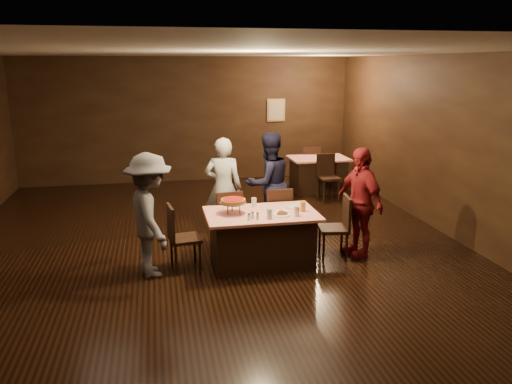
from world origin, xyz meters
TOP-DOWN VIEW (x-y plane):
  - room at (0.00, 0.01)m, footprint 10.00×10.04m
  - main_table at (0.64, -0.56)m, footprint 1.60×1.00m
  - back_table at (2.81, 3.35)m, footprint 1.30×0.90m
  - chair_far_left at (0.24, 0.19)m, footprint 0.47×0.47m
  - chair_far_right at (1.04, 0.19)m, footprint 0.44×0.44m
  - chair_end_left at (-0.46, -0.56)m, footprint 0.47×0.47m
  - chair_end_right at (1.74, -0.56)m, footprint 0.48×0.48m
  - chair_back_near at (2.81, 2.65)m, footprint 0.45×0.45m
  - chair_back_far at (2.81, 3.95)m, footprint 0.48×0.48m
  - diner_white_jacket at (0.27, 0.73)m, footprint 0.69×0.54m
  - diner_navy_hoodie at (1.04, 0.73)m, footprint 1.02×0.91m
  - diner_grey_knit at (-0.92, -0.66)m, footprint 0.87×1.22m
  - diner_red_shirt at (2.15, -0.52)m, footprint 0.64×1.05m
  - pizza_stand at (0.24, -0.51)m, footprint 0.38×0.38m
  - plate_with_slice at (0.89, -0.74)m, footprint 0.25×0.25m
  - plate_empty at (1.19, -0.41)m, footprint 0.25×0.25m
  - glass_front_left at (0.69, -0.86)m, footprint 0.08×0.08m
  - glass_front_right at (1.09, -0.81)m, footprint 0.08×0.08m
  - glass_amber at (1.24, -0.61)m, footprint 0.08×0.08m
  - glass_back at (0.59, -0.26)m, footprint 0.08×0.08m
  - condiments at (0.46, -0.85)m, footprint 0.17×0.10m
  - napkin_center at (0.94, -0.56)m, footprint 0.19×0.19m
  - napkin_left at (0.49, -0.61)m, footprint 0.21×0.21m

SIDE VIEW (x-z plane):
  - main_table at x=0.64m, z-range 0.00..0.77m
  - back_table at x=2.81m, z-range 0.00..0.77m
  - chair_far_left at x=0.24m, z-range 0.00..0.95m
  - chair_far_right at x=1.04m, z-range 0.00..0.95m
  - chair_end_left at x=-0.46m, z-range 0.00..0.95m
  - chair_end_right at x=1.74m, z-range 0.00..0.95m
  - chair_back_near at x=2.81m, z-range 0.00..0.95m
  - chair_back_far at x=2.81m, z-range 0.00..0.95m
  - napkin_center at x=0.94m, z-range 0.77..0.78m
  - napkin_left at x=0.49m, z-range 0.77..0.78m
  - plate_empty at x=1.19m, z-range 0.77..0.78m
  - plate_with_slice at x=0.89m, z-range 0.76..0.83m
  - condiments at x=0.46m, z-range 0.77..0.87m
  - diner_red_shirt at x=2.15m, z-range 0.00..1.66m
  - glass_front_left at x=0.69m, z-range 0.77..0.91m
  - glass_front_right at x=1.09m, z-range 0.77..0.91m
  - glass_amber at x=1.24m, z-range 0.77..0.91m
  - glass_back at x=0.59m, z-range 0.77..0.91m
  - diner_white_jacket at x=0.27m, z-range 0.00..1.68m
  - diner_grey_knit at x=-0.92m, z-range 0.00..1.71m
  - diner_navy_hoodie at x=1.04m, z-range 0.00..1.75m
  - pizza_stand at x=0.24m, z-range 0.84..1.06m
  - room at x=0.00m, z-range 0.63..3.65m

